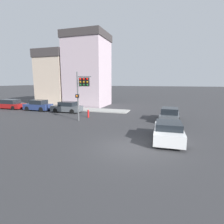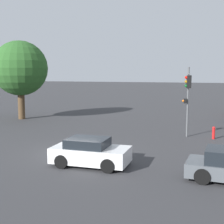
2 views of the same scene
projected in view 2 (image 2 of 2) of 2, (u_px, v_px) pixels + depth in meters
The scene contains 5 objects.
ground_plane at pixel (75, 151), 19.05m from camera, with size 300.00×300.00×0.00m, color #333335.
street_tree at pixel (20, 69), 32.07m from camera, with size 5.64×5.64×8.09m.
traffic_signal at pixel (188, 87), 22.58m from camera, with size 0.75×1.65×5.21m.
crossing_car_1 at pixel (90, 152), 16.08m from camera, with size 4.03×2.19×1.43m.
fire_hydrant at pixel (214, 132), 22.63m from camera, with size 0.22×0.22×0.92m.
Camera 2 is at (8.42, -16.75, 4.74)m, focal length 50.00 mm.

